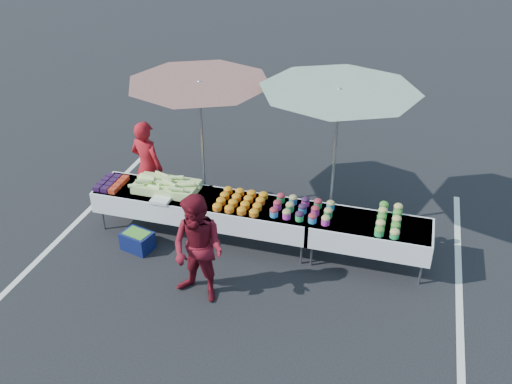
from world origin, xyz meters
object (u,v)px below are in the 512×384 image
(storage_bin, at_px, (137,240))
(vendor, at_px, (147,167))
(umbrella_left, at_px, (200,94))
(table_center, at_px, (256,214))
(umbrella_right, at_px, (339,103))
(table_left, at_px, (153,198))
(customer, at_px, (198,250))
(table_right, at_px, (369,232))

(storage_bin, bearing_deg, vendor, 119.07)
(umbrella_left, bearing_deg, table_center, -34.09)
(storage_bin, bearing_deg, umbrella_right, 40.72)
(table_center, bearing_deg, table_left, 180.00)
(umbrella_right, bearing_deg, storage_bin, -153.29)
(umbrella_left, bearing_deg, vendor, -165.25)
(customer, xyz_separation_m, storage_bin, (-1.40, 0.81, -0.67))
(customer, distance_m, umbrella_right, 3.07)
(table_left, distance_m, customer, 2.03)
(table_right, relative_size, umbrella_left, 0.74)
(table_center, bearing_deg, umbrella_left, 145.91)
(umbrella_left, xyz_separation_m, storage_bin, (-0.63, -1.45, -2.04))
(vendor, relative_size, umbrella_right, 0.65)
(table_center, xyz_separation_m, umbrella_right, (1.07, 0.80, 1.72))
(table_left, height_order, table_center, same)
(table_center, relative_size, storage_bin, 3.39)
(table_center, distance_m, vendor, 2.22)
(table_right, distance_m, vendor, 3.98)
(table_left, xyz_separation_m, customer, (1.39, -1.46, 0.25))
(vendor, bearing_deg, storage_bin, 118.36)
(vendor, relative_size, storage_bin, 3.10)
(table_right, relative_size, vendor, 1.09)
(table_left, bearing_deg, table_right, 0.00)
(table_center, relative_size, table_right, 1.00)
(table_center, height_order, umbrella_right, umbrella_right)
(customer, bearing_deg, umbrella_right, 70.62)
(table_right, height_order, umbrella_right, umbrella_right)
(umbrella_left, relative_size, umbrella_right, 0.96)
(table_center, distance_m, customer, 1.53)
(table_center, distance_m, umbrella_right, 2.18)
(vendor, relative_size, umbrella_left, 0.68)
(table_center, relative_size, umbrella_right, 0.71)
(vendor, height_order, storage_bin, vendor)
(table_left, xyz_separation_m, umbrella_left, (0.62, 0.80, 1.62))
(customer, relative_size, umbrella_left, 0.67)
(vendor, bearing_deg, table_right, -174.66)
(table_right, bearing_deg, vendor, 172.04)
(table_right, bearing_deg, umbrella_left, 164.98)
(umbrella_right, xyz_separation_m, storage_bin, (-2.88, -1.45, -2.14))
(table_left, bearing_deg, table_center, 0.00)
(table_right, xyz_separation_m, umbrella_right, (-0.73, 0.80, 1.72))
(customer, bearing_deg, storage_bin, 164.02)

